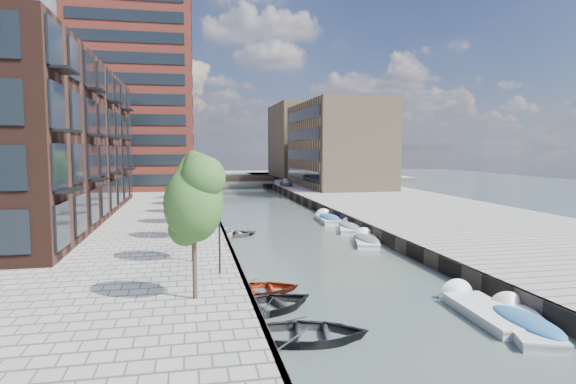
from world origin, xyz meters
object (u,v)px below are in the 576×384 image
object	(u,v)px
sloop_2	(258,293)
motorboat_4	(350,228)
sloop_3	(231,237)
sloop_4	(230,237)
tree_2	(192,178)
tree_5	(191,167)
tree_6	(190,165)
bridge	(237,181)
motorboat_2	(480,311)
motorboat_3	(328,219)
tree_4	(191,170)
motorboat_0	(522,323)
car	(286,182)
tree_0	(194,199)
tree_3	(191,173)
motorboat_1	(366,241)
sloop_0	(306,340)
tree_1	(192,186)
sloop_1	(265,311)

from	to	relation	value
sloop_2	motorboat_4	distance (m)	20.33
sloop_3	sloop_4	bearing A→B (deg)	7.64
sloop_2	tree_2	bearing A→B (deg)	14.57
tree_5	tree_6	xyz separation A→B (m)	(0.00, 7.00, 0.00)
bridge	sloop_2	bearing A→B (deg)	-94.69
motorboat_2	motorboat_4	xyz separation A→B (m)	(1.45, 22.17, 0.10)
motorboat_3	sloop_4	bearing A→B (deg)	-148.59
tree_4	motorboat_4	xyz separation A→B (m)	(14.04, -7.42, -5.11)
tree_4	motorboat_0	xyz separation A→B (m)	(13.26, -31.56, -5.11)
tree_5	sloop_3	bearing A→B (deg)	-78.40
tree_2	sloop_2	xyz separation A→B (m)	(3.20, -10.61, -5.31)
tree_2	sloop_4	world-z (taller)	tree_2
motorboat_0	motorboat_2	xyz separation A→B (m)	(-0.67, 1.97, -0.09)
car	sloop_3	bearing A→B (deg)	-109.17
tree_5	sloop_2	distance (m)	32.22
tree_0	sloop_3	xyz separation A→B (m)	(3.20, 19.42, -5.31)
tree_2	motorboat_0	distance (m)	22.59
motorboat_0	car	bearing A→B (deg)	87.52
sloop_4	tree_5	bearing A→B (deg)	15.18
tree_0	tree_3	world-z (taller)	same
tree_0	motorboat_0	bearing A→B (deg)	-15.03
tree_0	car	bearing A→B (deg)	75.00
tree_0	sloop_4	size ratio (longest dim) A/B	1.45
bridge	motorboat_1	xyz separation A→B (m)	(4.82, -53.31, -1.19)
bridge	car	distance (m)	11.17
tree_2	motorboat_0	size ratio (longest dim) A/B	1.15
tree_6	sloop_0	size ratio (longest dim) A/B	1.21
tree_3	tree_4	world-z (taller)	same
sloop_0	motorboat_2	bearing A→B (deg)	-70.12
tree_6	motorboat_4	distance (m)	26.11
sloop_3	motorboat_3	bearing A→B (deg)	-74.58
sloop_4	motorboat_4	distance (m)	10.98
tree_5	motorboat_4	world-z (taller)	tree_5
sloop_2	motorboat_3	xyz separation A→B (m)	(10.39, 22.64, 0.22)
tree_2	motorboat_3	size ratio (longest dim) A/B	1.06
bridge	sloop_0	size ratio (longest dim) A/B	2.64
tree_3	tree_4	distance (m)	7.00
tree_1	sloop_0	distance (m)	12.06
bridge	sloop_4	distance (m)	48.70
motorboat_1	motorboat_4	xyz separation A→B (m)	(0.73, 5.90, 0.01)
sloop_0	motorboat_3	xyz separation A→B (m)	(9.43, 29.03, 0.22)
tree_1	sloop_1	xyz separation A→B (m)	(3.10, -6.37, -5.31)
tree_1	motorboat_2	size ratio (longest dim) A/B	1.09
tree_6	motorboat_0	bearing A→B (deg)	-73.77
motorboat_4	tree_0	bearing A→B (deg)	-124.30
tree_4	motorboat_4	bearing A→B (deg)	-27.84
sloop_0	motorboat_4	distance (m)	25.57
motorboat_3	tree_0	bearing A→B (deg)	-117.58
tree_4	sloop_1	xyz separation A→B (m)	(3.10, -27.37, -5.31)
motorboat_1	car	world-z (taller)	car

